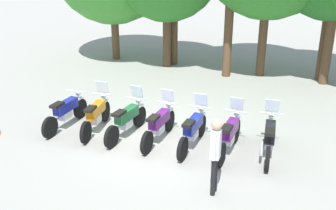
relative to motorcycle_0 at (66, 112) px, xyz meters
name	(u,v)px	position (x,y,z in m)	size (l,w,h in m)	color
ground_plane	(160,140)	(2.97, 0.47, -0.50)	(80.00, 80.00, 0.00)	#9E9B93
motorcycle_0	(66,112)	(0.00, 0.00, 0.00)	(0.62, 2.19, 0.99)	black
motorcycle_1	(96,115)	(0.98, 0.18, 0.01)	(0.78, 2.14, 1.37)	black
motorcycle_2	(127,119)	(1.98, 0.30, 0.01)	(0.62, 2.19, 1.37)	black
motorcycle_3	(159,124)	(2.97, 0.42, 0.01)	(0.62, 2.19, 1.37)	black
motorcycle_4	(193,129)	(3.95, 0.53, 0.01)	(0.62, 2.19, 1.37)	black
motorcycle_5	(230,134)	(4.94, 0.68, 0.01)	(0.62, 2.19, 1.37)	black
motorcycle_6	(269,137)	(5.93, 0.97, 0.01)	(0.69, 2.17, 1.37)	black
person_0	(215,150)	(5.25, -1.32, 0.58)	(0.27, 0.41, 1.82)	black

